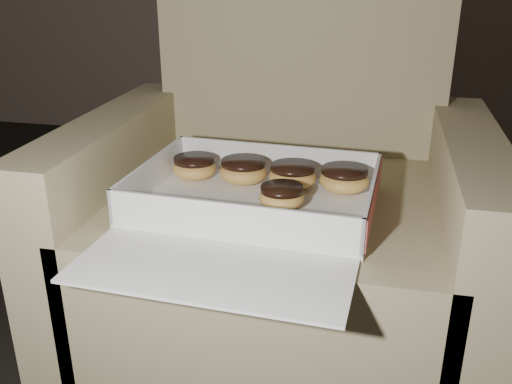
% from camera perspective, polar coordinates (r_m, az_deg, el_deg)
% --- Properties ---
extents(armchair, '(0.80, 0.68, 0.84)m').
position_cam_1_polar(armchair, '(1.19, 2.60, -3.85)').
color(armchair, tan).
rests_on(armchair, floor).
extents(bakery_box, '(0.44, 0.51, 0.07)m').
position_cam_1_polar(bakery_box, '(0.98, -0.49, -1.72)').
color(bakery_box, white).
rests_on(bakery_box, armchair).
extents(donut_a, '(0.09, 0.09, 0.04)m').
position_cam_1_polar(donut_a, '(1.14, -6.16, 2.52)').
color(donut_a, '#DEA24D').
rests_on(donut_a, bakery_box).
extents(donut_b, '(0.09, 0.09, 0.05)m').
position_cam_1_polar(donut_b, '(1.08, 3.68, 1.68)').
color(donut_b, '#DEA24D').
rests_on(donut_b, bakery_box).
extents(donut_c, '(0.09, 0.09, 0.05)m').
position_cam_1_polar(donut_c, '(1.08, 8.82, 1.30)').
color(donut_c, '#DEA24D').
rests_on(donut_c, bakery_box).
extents(donut_d, '(0.09, 0.09, 0.05)m').
position_cam_1_polar(donut_d, '(1.11, -1.26, 2.17)').
color(donut_d, '#DEA24D').
rests_on(donut_d, bakery_box).
extents(donut_e, '(0.08, 0.08, 0.04)m').
position_cam_1_polar(donut_e, '(1.00, 2.59, -0.42)').
color(donut_e, '#DEA24D').
rests_on(donut_e, bakery_box).
extents(crumb_a, '(0.01, 0.01, 0.00)m').
position_cam_1_polar(crumb_a, '(0.97, -9.24, -2.51)').
color(crumb_a, black).
rests_on(crumb_a, bakery_box).
extents(crumb_b, '(0.01, 0.01, 0.00)m').
position_cam_1_polar(crumb_b, '(0.94, -0.40, -3.21)').
color(crumb_b, black).
rests_on(crumb_b, bakery_box).
extents(crumb_c, '(0.01, 0.01, 0.00)m').
position_cam_1_polar(crumb_c, '(1.01, -3.60, -1.27)').
color(crumb_c, black).
rests_on(crumb_c, bakery_box).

